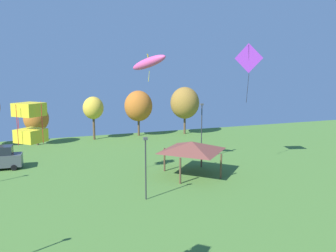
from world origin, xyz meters
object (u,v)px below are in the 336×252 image
at_px(parked_car_second_from_left, 2,158).
at_px(park_pavilion, 192,146).
at_px(treeline_tree_3, 93,108).
at_px(treeline_tree_4, 138,106).
at_px(treeline_tree_5, 185,103).
at_px(kite_flying_3, 249,60).
at_px(kite_flying_5, 30,123).
at_px(light_post_0, 146,164).
at_px(kite_flying_0, 149,63).
at_px(treeline_tree_2, 36,119).
at_px(light_post_2, 202,128).

relative_size(parked_car_second_from_left, park_pavilion, 0.74).
relative_size(treeline_tree_3, treeline_tree_4, 0.90).
height_order(treeline_tree_3, treeline_tree_5, treeline_tree_5).
distance_m(park_pavilion, treeline_tree_3, 23.50).
height_order(kite_flying_3, kite_flying_5, kite_flying_3).
distance_m(treeline_tree_3, treeline_tree_5, 15.31).
height_order(light_post_0, treeline_tree_5, treeline_tree_5).
relative_size(kite_flying_0, parked_car_second_from_left, 1.06).
relative_size(light_post_0, treeline_tree_2, 0.93).
distance_m(treeline_tree_3, treeline_tree_4, 7.53).
bearing_deg(treeline_tree_2, treeline_tree_5, 1.68).
bearing_deg(kite_flying_0, kite_flying_3, -15.67).
xyz_separation_m(kite_flying_3, treeline_tree_2, (-22.61, 19.99, -8.20)).
distance_m(light_post_0, treeline_tree_4, 29.30).
distance_m(kite_flying_3, treeline_tree_2, 31.27).
distance_m(parked_car_second_from_left, treeline_tree_4, 24.41).
relative_size(light_post_2, treeline_tree_3, 1.02).
bearing_deg(treeline_tree_4, light_post_2, -80.06).
distance_m(parked_car_second_from_left, treeline_tree_5, 30.58).
bearing_deg(parked_car_second_from_left, treeline_tree_5, 29.09).
xyz_separation_m(kite_flying_0, kite_flying_5, (-11.93, -23.20, -2.57)).
bearing_deg(kite_flying_5, treeline_tree_5, 59.87).
distance_m(kite_flying_3, treeline_tree_3, 26.45).
height_order(kite_flying_3, treeline_tree_4, kite_flying_3).
bearing_deg(kite_flying_3, light_post_2, 130.11).
bearing_deg(light_post_2, park_pavilion, -124.25).
bearing_deg(parked_car_second_from_left, kite_flying_5, -78.04).
distance_m(kite_flying_0, kite_flying_3, 11.10).
bearing_deg(treeline_tree_2, parked_car_second_from_left, -107.56).
bearing_deg(treeline_tree_4, light_post_0, -104.41).
relative_size(park_pavilion, light_post_0, 1.08).
distance_m(parked_car_second_from_left, light_post_0, 19.13).
xyz_separation_m(park_pavilion, treeline_tree_2, (-15.26, 21.25, 0.83)).
height_order(kite_flying_0, treeline_tree_4, kite_flying_0).
distance_m(parked_car_second_from_left, treeline_tree_2, 12.86).
bearing_deg(kite_flying_3, treeline_tree_4, 106.97).
relative_size(park_pavilion, treeline_tree_4, 0.79).
height_order(treeline_tree_2, treeline_tree_3, treeline_tree_3).
bearing_deg(kite_flying_3, kite_flying_5, -138.24).
distance_m(kite_flying_5, light_post_0, 17.37).
bearing_deg(treeline_tree_5, park_pavilion, -111.09).
height_order(kite_flying_0, park_pavilion, kite_flying_0).
height_order(kite_flying_3, light_post_2, kite_flying_3).
bearing_deg(treeline_tree_2, treeline_tree_3, 7.86).
bearing_deg(treeline_tree_4, kite_flying_0, -101.96).
xyz_separation_m(kite_flying_5, treeline_tree_2, (0.01, 40.19, -5.30)).
height_order(kite_flying_3, parked_car_second_from_left, kite_flying_3).
bearing_deg(treeline_tree_3, treeline_tree_5, -1.74).
relative_size(parked_car_second_from_left, treeline_tree_4, 0.58).
relative_size(kite_flying_0, treeline_tree_5, 0.58).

